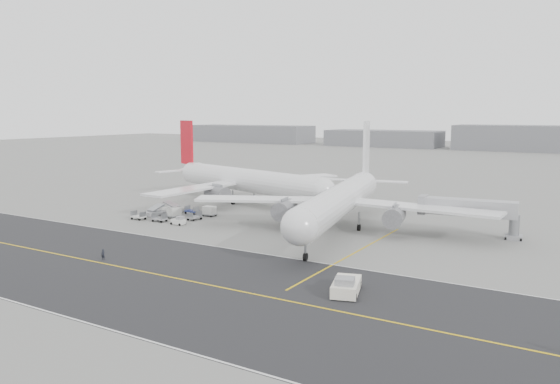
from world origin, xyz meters
The scene contains 10 objects.
ground centered at (0.00, 0.00, 0.00)m, with size 700.00×700.00×0.00m, color gray.
taxiway centered at (5.02, -17.98, 0.01)m, with size 220.00×59.00×0.03m.
horizon_buildings centered at (30.00, 260.00, 0.00)m, with size 520.00×28.00×28.00m, color slate, non-canonical shape.
airliner_a centered at (-10.03, 34.39, 5.42)m, with size 53.13×52.01×18.80m.
airliner_b centered at (21.35, 19.15, 5.49)m, with size 53.50×54.62×19.06m.
pushback_tug centered at (36.54, -12.40, 0.93)m, with size 4.49×8.02×2.27m.
jet_bridge centered at (41.85, 26.25, 4.46)m, with size 17.13×4.94×6.40m.
gse_cluster centered at (-11.80, 12.54, 0.00)m, with size 18.23×17.59×2.12m, color #9FA0A5, non-canonical shape.
stray_dolly centered at (17.14, 10.95, 0.00)m, with size 1.79×2.91×1.79m, color silver, non-canonical shape.
ground_crew_a centered at (0.98, -16.72, 0.80)m, with size 0.58×0.38×1.59m, color black.
Camera 1 is at (61.18, -68.25, 20.64)m, focal length 35.00 mm.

